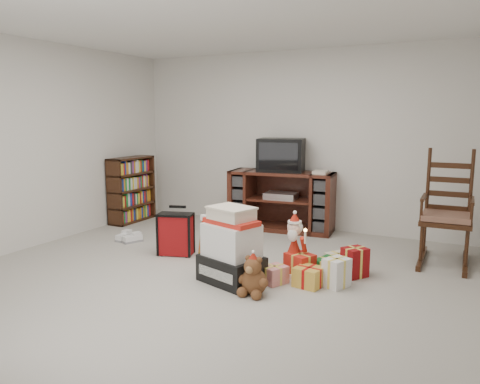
{
  "coord_description": "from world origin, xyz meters",
  "views": [
    {
      "loc": [
        2.33,
        -3.8,
        1.6
      ],
      "look_at": [
        0.06,
        0.6,
        0.79
      ],
      "focal_mm": 35.0,
      "sensor_mm": 36.0,
      "label": 1
    }
  ],
  "objects_px": {
    "rocking_chair": "(446,223)",
    "sneaker_pair": "(128,238)",
    "mrs_claus_figurine": "(217,233)",
    "teddy_bear": "(254,278)",
    "gift_cluster": "(319,267)",
    "bookshelf": "(132,191)",
    "tv_stand": "(282,201)",
    "gift_pile": "(232,250)",
    "red_suitcase": "(176,234)",
    "crt_television": "(281,155)",
    "santa_figurine": "(294,251)"
  },
  "relations": [
    {
      "from": "red_suitcase",
      "to": "gift_cluster",
      "type": "xyz_separation_m",
      "value": [
        1.72,
        -0.01,
        -0.13
      ]
    },
    {
      "from": "bookshelf",
      "to": "gift_cluster",
      "type": "distance_m",
      "value": 3.54
    },
    {
      "from": "red_suitcase",
      "to": "gift_cluster",
      "type": "height_order",
      "value": "red_suitcase"
    },
    {
      "from": "mrs_claus_figurine",
      "to": "sneaker_pair",
      "type": "height_order",
      "value": "mrs_claus_figurine"
    },
    {
      "from": "crt_television",
      "to": "sneaker_pair",
      "type": "bearing_deg",
      "value": -147.64
    },
    {
      "from": "teddy_bear",
      "to": "sneaker_pair",
      "type": "height_order",
      "value": "teddy_bear"
    },
    {
      "from": "rocking_chair",
      "to": "gift_pile",
      "type": "height_order",
      "value": "rocking_chair"
    },
    {
      "from": "bookshelf",
      "to": "teddy_bear",
      "type": "bearing_deg",
      "value": -32.0
    },
    {
      "from": "tv_stand",
      "to": "red_suitcase",
      "type": "xyz_separation_m",
      "value": [
        -0.62,
        -1.7,
        -0.17
      ]
    },
    {
      "from": "tv_stand",
      "to": "sneaker_pair",
      "type": "distance_m",
      "value": 2.15
    },
    {
      "from": "tv_stand",
      "to": "rocking_chair",
      "type": "xyz_separation_m",
      "value": [
        2.16,
        -0.56,
        0.03
      ]
    },
    {
      "from": "bookshelf",
      "to": "gift_pile",
      "type": "bearing_deg",
      "value": -32.2
    },
    {
      "from": "santa_figurine",
      "to": "crt_television",
      "type": "xyz_separation_m",
      "value": [
        -0.86,
        1.7,
        0.81
      ]
    },
    {
      "from": "teddy_bear",
      "to": "sneaker_pair",
      "type": "xyz_separation_m",
      "value": [
        -2.21,
        0.89,
        -0.11
      ]
    },
    {
      "from": "bookshelf",
      "to": "rocking_chair",
      "type": "height_order",
      "value": "rocking_chair"
    },
    {
      "from": "santa_figurine",
      "to": "gift_cluster",
      "type": "relative_size",
      "value": 0.63
    },
    {
      "from": "red_suitcase",
      "to": "sneaker_pair",
      "type": "height_order",
      "value": "red_suitcase"
    },
    {
      "from": "rocking_chair",
      "to": "sneaker_pair",
      "type": "xyz_separation_m",
      "value": [
        -3.67,
        -0.93,
        -0.4
      ]
    },
    {
      "from": "gift_pile",
      "to": "santa_figurine",
      "type": "distance_m",
      "value": 0.67
    },
    {
      "from": "sneaker_pair",
      "to": "crt_television",
      "type": "distance_m",
      "value": 2.33
    },
    {
      "from": "santa_figurine",
      "to": "mrs_claus_figurine",
      "type": "distance_m",
      "value": 1.19
    },
    {
      "from": "gift_pile",
      "to": "red_suitcase",
      "type": "relative_size",
      "value": 1.27
    },
    {
      "from": "bookshelf",
      "to": "crt_television",
      "type": "bearing_deg",
      "value": 13.94
    },
    {
      "from": "crt_television",
      "to": "bookshelf",
      "type": "bearing_deg",
      "value": -178.83
    },
    {
      "from": "gift_pile",
      "to": "red_suitcase",
      "type": "bearing_deg",
      "value": 171.32
    },
    {
      "from": "santa_figurine",
      "to": "rocking_chair",
      "type": "bearing_deg",
      "value": 40.74
    },
    {
      "from": "rocking_chair",
      "to": "bookshelf",
      "type": "bearing_deg",
      "value": 178.51
    },
    {
      "from": "rocking_chair",
      "to": "santa_figurine",
      "type": "xyz_separation_m",
      "value": [
        -1.33,
        -1.14,
        -0.19
      ]
    },
    {
      "from": "red_suitcase",
      "to": "santa_figurine",
      "type": "bearing_deg",
      "value": -17.51
    },
    {
      "from": "gift_cluster",
      "to": "santa_figurine",
      "type": "bearing_deg",
      "value": 178.68
    },
    {
      "from": "gift_pile",
      "to": "red_suitcase",
      "type": "xyz_separation_m",
      "value": [
        -1.0,
        0.49,
        -0.07
      ]
    },
    {
      "from": "tv_stand",
      "to": "bookshelf",
      "type": "distance_m",
      "value": 2.29
    },
    {
      "from": "teddy_bear",
      "to": "crt_television",
      "type": "xyz_separation_m",
      "value": [
        -0.73,
        2.38,
        0.9
      ]
    },
    {
      "from": "santa_figurine",
      "to": "crt_television",
      "type": "bearing_deg",
      "value": 116.7
    },
    {
      "from": "tv_stand",
      "to": "gift_pile",
      "type": "distance_m",
      "value": 2.22
    },
    {
      "from": "red_suitcase",
      "to": "mrs_claus_figurine",
      "type": "height_order",
      "value": "red_suitcase"
    },
    {
      "from": "red_suitcase",
      "to": "sneaker_pair",
      "type": "relative_size",
      "value": 1.82
    },
    {
      "from": "mrs_claus_figurine",
      "to": "sneaker_pair",
      "type": "xyz_separation_m",
      "value": [
        -1.21,
        -0.18,
        -0.16
      ]
    },
    {
      "from": "gift_pile",
      "to": "mrs_claus_figurine",
      "type": "distance_m",
      "value": 1.11
    },
    {
      "from": "rocking_chair",
      "to": "gift_pile",
      "type": "bearing_deg",
      "value": -138.97
    },
    {
      "from": "crt_television",
      "to": "gift_cluster",
      "type": "bearing_deg",
      "value": -69.49
    },
    {
      "from": "gift_pile",
      "to": "teddy_bear",
      "type": "relative_size",
      "value": 2.05
    },
    {
      "from": "sneaker_pair",
      "to": "gift_cluster",
      "type": "xyz_separation_m",
      "value": [
        2.6,
        -0.22,
        0.07
      ]
    },
    {
      "from": "red_suitcase",
      "to": "rocking_chair",
      "type": "bearing_deg",
      "value": 4.98
    },
    {
      "from": "mrs_claus_figurine",
      "to": "crt_television",
      "type": "bearing_deg",
      "value": 78.4
    },
    {
      "from": "gift_cluster",
      "to": "teddy_bear",
      "type": "bearing_deg",
      "value": -120.26
    },
    {
      "from": "rocking_chair",
      "to": "sneaker_pair",
      "type": "height_order",
      "value": "rocking_chair"
    },
    {
      "from": "teddy_bear",
      "to": "gift_cluster",
      "type": "relative_size",
      "value": 0.35
    },
    {
      "from": "teddy_bear",
      "to": "santa_figurine",
      "type": "xyz_separation_m",
      "value": [
        0.13,
        0.68,
        0.09
      ]
    },
    {
      "from": "tv_stand",
      "to": "mrs_claus_figurine",
      "type": "bearing_deg",
      "value": -108.3
    }
  ]
}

